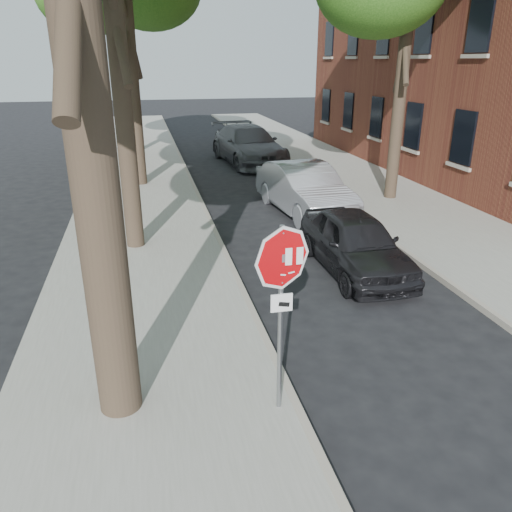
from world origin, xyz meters
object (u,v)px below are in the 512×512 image
(stop_sign, at_px, (282,286))
(car_a, at_px, (355,243))
(car_b, at_px, (305,189))
(car_c, at_px, (248,145))

(stop_sign, bearing_deg, car_a, 56.30)
(car_b, bearing_deg, car_c, 83.92)
(stop_sign, relative_size, car_b, 0.55)
(car_a, distance_m, car_c, 13.18)
(car_b, distance_m, car_c, 8.51)
(stop_sign, xyz_separation_m, car_a, (3.00, 4.50, -1.27))
(stop_sign, xyz_separation_m, car_c, (3.30, 17.67, -1.09))
(car_b, bearing_deg, stop_sign, -115.89)
(car_a, xyz_separation_m, car_c, (0.30, 13.18, 0.17))
(car_b, relative_size, car_c, 0.81)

